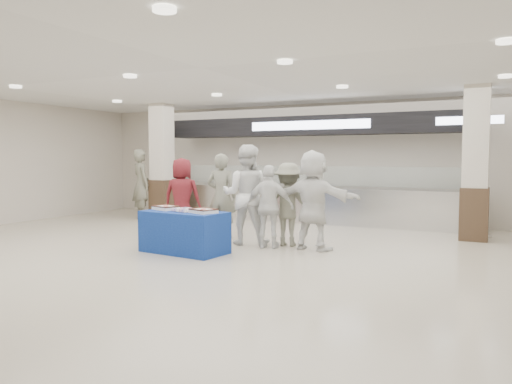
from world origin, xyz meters
The scene contains 15 objects.
ground centered at (0.00, 0.00, 0.00)m, with size 14.00×14.00×0.00m, color beige.
serving_line centered at (0.00, 5.40, 1.16)m, with size 8.70×0.85×2.80m.
column_left centered at (-4.00, 4.20, 1.53)m, with size 0.55×0.55×3.20m.
column_right centered at (4.00, 4.20, 1.53)m, with size 0.55×0.55×3.20m.
display_table centered at (-0.63, 0.38, 0.38)m, with size 1.55×0.78×0.75m, color navy.
sheet_cake_left centered at (-1.10, 0.47, 0.80)m, with size 0.52×0.45×0.09m.
sheet_cake_right centered at (-0.18, 0.31, 0.80)m, with size 0.51×0.46×0.09m.
cupcake_tray centered at (-0.62, 0.36, 0.78)m, with size 0.44×0.38×0.06m.
civilian_maroon centered at (-1.85, 2.07, 0.86)m, with size 0.84×0.55×1.71m, color maroon.
soldier_a centered at (-0.86, 2.10, 0.90)m, with size 0.66×0.43×1.81m, color #686B5B.
chef_tall centered at (-0.04, 1.67, 0.99)m, with size 0.96×0.75×1.98m, color white.
chef_short centered at (0.57, 1.47, 0.79)m, with size 0.93×0.39×1.58m, color white.
soldier_b centered at (0.78, 1.89, 0.81)m, with size 1.05×0.60×1.62m, color #686B5B.
civilian_white centered at (1.37, 1.67, 0.93)m, with size 1.73×0.55×1.86m, color white.
soldier_bg centered at (-4.52, 3.93, 0.98)m, with size 0.71×0.47×1.95m, color #686B5B.
Camera 1 is at (4.52, -7.07, 1.73)m, focal length 35.00 mm.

